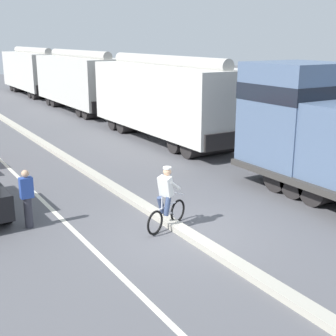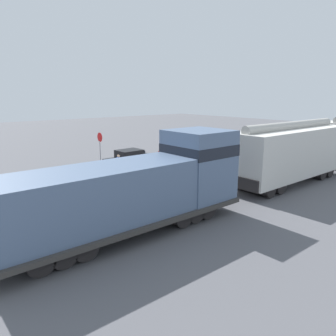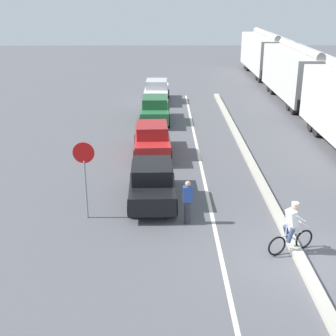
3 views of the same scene
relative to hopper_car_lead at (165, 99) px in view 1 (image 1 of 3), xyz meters
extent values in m
plane|color=#56565B|center=(-5.62, -10.24, -2.08)|extent=(120.00, 120.00, 0.00)
cube|color=#B2AD9E|center=(-5.62, -4.24, -2.00)|extent=(0.36, 36.00, 0.16)
cube|color=silver|center=(-8.02, -4.24, -2.07)|extent=(0.14, 36.00, 0.01)
cube|color=slate|center=(0.00, -8.60, 0.37)|extent=(2.80, 2.80, 3.50)
cube|color=black|center=(0.00, -8.60, 1.16)|extent=(2.83, 2.83, 0.56)
cylinder|color=black|center=(0.00, -9.01, -1.58)|extent=(2.40, 1.00, 1.00)
cylinder|color=black|center=(0.00, -9.81, -1.58)|extent=(2.40, 1.00, 1.00)
cube|color=silver|center=(0.00, 0.00, 0.07)|extent=(2.90, 10.40, 3.10)
cylinder|color=#ADABA4|center=(0.00, 0.00, 1.80)|extent=(0.60, 9.88, 0.60)
cube|color=black|center=(0.00, 5.25, -1.13)|extent=(2.61, 0.10, 0.70)
cube|color=black|center=(0.00, -5.25, -1.13)|extent=(2.61, 0.10, 0.70)
cylinder|color=black|center=(0.00, 3.77, -1.63)|extent=(2.46, 0.90, 0.90)
cylinder|color=black|center=(0.00, 2.67, -1.63)|extent=(2.46, 0.90, 0.90)
cylinder|color=black|center=(0.00, -2.67, -1.63)|extent=(2.46, 0.90, 0.90)
cylinder|color=black|center=(0.00, -3.77, -1.63)|extent=(2.46, 0.90, 0.90)
cube|color=beige|center=(0.00, 11.60, 0.07)|extent=(2.90, 10.40, 3.10)
cylinder|color=#A6A39D|center=(0.00, 11.60, 1.80)|extent=(0.60, 9.88, 0.60)
cube|color=black|center=(0.00, 16.85, -1.13)|extent=(2.61, 0.10, 0.70)
cube|color=black|center=(0.00, 6.35, -1.13)|extent=(2.61, 0.10, 0.70)
cylinder|color=black|center=(0.00, 15.37, -1.63)|extent=(2.46, 0.90, 0.90)
cylinder|color=black|center=(0.00, 14.27, -1.63)|extent=(2.46, 0.90, 0.90)
cylinder|color=black|center=(0.00, 8.93, -1.63)|extent=(2.46, 0.90, 0.90)
cylinder|color=black|center=(0.00, 7.83, -1.63)|extent=(2.46, 0.90, 0.90)
cube|color=beige|center=(0.00, 23.20, 0.07)|extent=(2.90, 10.40, 3.10)
cylinder|color=#A7A59E|center=(0.00, 23.20, 1.80)|extent=(0.60, 9.88, 0.60)
cube|color=black|center=(0.00, 28.45, -1.13)|extent=(2.61, 0.10, 0.70)
cube|color=black|center=(0.00, 17.95, -1.13)|extent=(2.61, 0.10, 0.70)
cylinder|color=black|center=(0.00, 26.97, -1.63)|extent=(2.46, 0.90, 0.90)
cylinder|color=black|center=(0.00, 25.87, -1.63)|extent=(2.46, 0.90, 0.90)
cylinder|color=black|center=(0.00, 20.53, -1.63)|extent=(2.46, 0.90, 0.90)
cylinder|color=black|center=(0.00, 19.43, -1.63)|extent=(2.46, 0.90, 0.90)
cylinder|color=black|center=(-9.41, -7.17, -1.76)|extent=(0.24, 0.65, 0.64)
torus|color=black|center=(-5.32, -9.59, -1.75)|extent=(0.63, 0.32, 0.66)
torus|color=black|center=(-6.28, -10.00, -1.75)|extent=(0.63, 0.32, 0.66)
cylinder|color=silver|center=(-5.80, -9.79, -1.45)|extent=(0.74, 0.36, 0.05)
cylinder|color=silver|center=(-5.71, -9.75, -1.63)|extent=(0.46, 0.24, 0.36)
cylinder|color=silver|center=(-6.00, -9.88, -1.30)|extent=(0.04, 0.04, 0.30)
cylinder|color=silver|center=(-5.39, -9.62, -1.20)|extent=(0.22, 0.45, 0.04)
cylinder|color=#38476B|center=(-5.95, -9.75, -1.40)|extent=(0.33, 0.25, 0.52)
cylinder|color=#38476B|center=(-5.87, -9.93, -1.40)|extent=(0.30, 0.23, 0.52)
cube|color=white|center=(-5.84, -9.81, -0.88)|extent=(0.44, 0.44, 0.57)
sphere|color=tan|center=(-5.78, -9.79, -0.49)|extent=(0.22, 0.22, 0.22)
cylinder|color=white|center=(-5.78, -9.79, -0.39)|extent=(0.22, 0.22, 0.05)
cylinder|color=white|center=(-5.72, -9.59, -0.88)|extent=(0.46, 0.27, 0.36)
cylinder|color=white|center=(-5.60, -9.88, -0.88)|extent=(0.46, 0.27, 0.36)
cylinder|color=#33333D|center=(-8.96, -7.80, -1.65)|extent=(0.22, 0.22, 0.85)
cube|color=#2D4CA5|center=(-8.96, -7.80, -0.95)|extent=(0.34, 0.22, 0.56)
sphere|color=tan|center=(-8.96, -7.80, -0.56)|extent=(0.20, 0.20, 0.20)
camera|label=1|loc=(-11.87, -19.87, 2.90)|focal=50.00mm
camera|label=2|loc=(11.31, -20.07, 3.83)|focal=35.00mm
camera|label=3|loc=(-9.81, -22.70, 5.71)|focal=50.00mm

